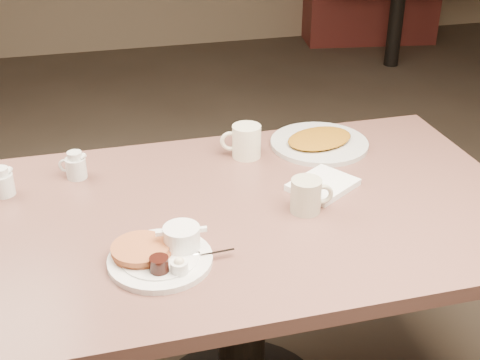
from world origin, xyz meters
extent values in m
cube|color=#84564C|center=(0.00, 0.00, 0.73)|extent=(1.50, 0.90, 0.04)
cylinder|color=black|center=(0.00, 0.00, 0.38)|extent=(0.14, 0.14, 0.69)
cylinder|color=white|center=(-0.24, -0.19, 0.76)|extent=(0.26, 0.26, 0.01)
cylinder|color=white|center=(-0.24, -0.19, 0.77)|extent=(0.19, 0.19, 0.00)
cylinder|color=#BA6334|center=(-0.28, -0.17, 0.77)|extent=(0.15, 0.15, 0.01)
cylinder|color=#BA6334|center=(-0.28, -0.17, 0.78)|extent=(0.14, 0.14, 0.01)
cylinder|color=white|center=(-0.19, -0.17, 0.79)|extent=(0.09, 0.09, 0.05)
cube|color=white|center=(-0.24, -0.16, 0.81)|extent=(0.02, 0.01, 0.01)
cube|color=white|center=(-0.14, -0.17, 0.81)|extent=(0.02, 0.01, 0.01)
ellipsoid|color=white|center=(-0.20, -0.16, 0.81)|extent=(0.04, 0.04, 0.03)
ellipsoid|color=white|center=(-0.18, -0.17, 0.81)|extent=(0.04, 0.04, 0.02)
cylinder|color=black|center=(-0.25, -0.25, 0.78)|extent=(0.05, 0.05, 0.04)
cylinder|color=white|center=(-0.21, -0.26, 0.78)|extent=(0.04, 0.04, 0.03)
ellipsoid|color=#FFE9C5|center=(-0.21, -0.26, 0.79)|extent=(0.03, 0.03, 0.02)
cube|color=white|center=(-0.12, -0.21, 0.77)|extent=(0.09, 0.01, 0.00)
ellipsoid|color=white|center=(-0.17, -0.20, 0.77)|extent=(0.03, 0.02, 0.01)
cylinder|color=beige|center=(0.15, -0.06, 0.80)|extent=(0.09, 0.09, 0.09)
cylinder|color=black|center=(0.15, -0.06, 0.83)|extent=(0.07, 0.07, 0.01)
torus|color=beige|center=(0.20, -0.06, 0.80)|extent=(0.06, 0.02, 0.06)
cube|color=white|center=(0.24, 0.04, 0.76)|extent=(0.22, 0.21, 0.02)
cylinder|color=white|center=(0.09, 0.29, 0.80)|extent=(0.11, 0.11, 0.10)
torus|color=white|center=(0.04, 0.30, 0.80)|extent=(0.07, 0.03, 0.06)
cylinder|color=white|center=(-0.61, 0.23, 0.78)|extent=(0.07, 0.07, 0.06)
cylinder|color=white|center=(-0.61, 0.23, 0.82)|extent=(0.05, 0.05, 0.02)
cone|color=white|center=(-0.58, 0.23, 0.82)|extent=(0.02, 0.02, 0.02)
cylinder|color=silver|center=(-0.41, 0.28, 0.78)|extent=(0.07, 0.07, 0.06)
cylinder|color=silver|center=(-0.41, 0.28, 0.82)|extent=(0.05, 0.05, 0.02)
cone|color=silver|center=(-0.39, 0.27, 0.82)|extent=(0.02, 0.03, 0.02)
torus|color=silver|center=(-0.44, 0.29, 0.79)|extent=(0.04, 0.02, 0.04)
cylinder|color=silver|center=(0.33, 0.30, 0.76)|extent=(0.39, 0.39, 0.01)
ellipsoid|color=#9F6815|center=(0.33, 0.30, 0.78)|extent=(0.26, 0.23, 0.02)
cube|color=maroon|center=(2.14, 3.72, 0.23)|extent=(1.17, 0.59, 0.45)
cylinder|color=black|center=(2.03, 3.03, 0.35)|extent=(0.13, 0.13, 0.71)
camera|label=1|loc=(-0.36, -1.37, 1.60)|focal=47.21mm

